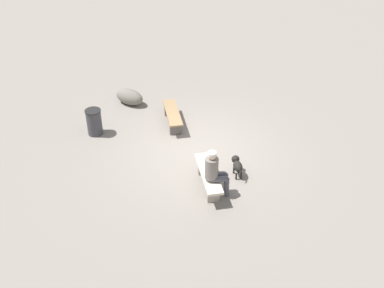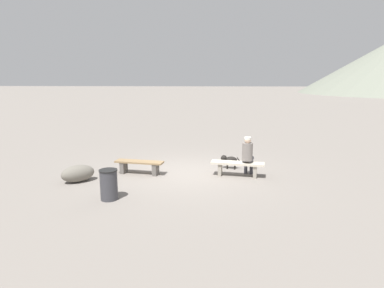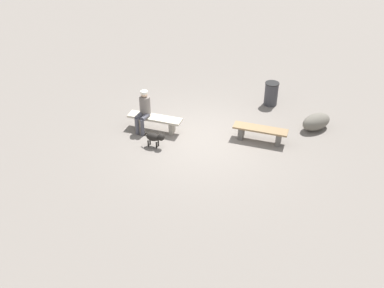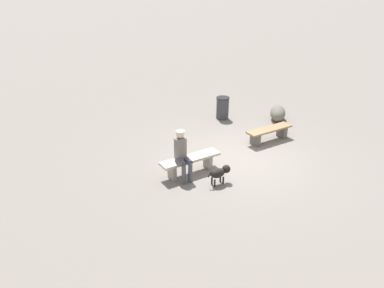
{
  "view_description": "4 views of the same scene",
  "coord_description": "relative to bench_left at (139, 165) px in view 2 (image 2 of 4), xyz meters",
  "views": [
    {
      "loc": [
        10.15,
        -3.88,
        7.73
      ],
      "look_at": [
        0.41,
        -0.31,
        0.58
      ],
      "focal_mm": 44.01,
      "sensor_mm": 36.0,
      "label": 1
    },
    {
      "loc": [
        0.72,
        -10.54,
        3.12
      ],
      "look_at": [
        0.01,
        1.69,
        0.64
      ],
      "focal_mm": 30.94,
      "sensor_mm": 36.0,
      "label": 2
    },
    {
      "loc": [
        -1.38,
        11.0,
        7.16
      ],
      "look_at": [
        0.24,
        0.9,
        0.4
      ],
      "focal_mm": 41.48,
      "sensor_mm": 36.0,
      "label": 3
    },
    {
      "loc": [
        7.2,
        6.23,
        4.96
      ],
      "look_at": [
        1.0,
        -0.9,
        0.46
      ],
      "focal_mm": 34.71,
      "sensor_mm": 36.0,
      "label": 4
    }
  ],
  "objects": [
    {
      "name": "dog",
      "position": [
        2.97,
        0.8,
        0.03
      ],
      "size": [
        0.66,
        0.3,
        0.47
      ],
      "rotation": [
        0.0,
        0.0,
        2.96
      ],
      "color": "black",
      "rests_on": "ground"
    },
    {
      "name": "bench_left",
      "position": [
        0.0,
        0.0,
        0.0
      ],
      "size": [
        1.63,
        0.64,
        0.43
      ],
      "rotation": [
        0.0,
        0.0,
        -0.16
      ],
      "color": "#605B56",
      "rests_on": "ground"
    },
    {
      "name": "seated_person",
      "position": [
        3.5,
        -0.06,
        0.46
      ],
      "size": [
        0.42,
        0.61,
        1.3
      ],
      "rotation": [
        0.0,
        0.0,
        -0.26
      ],
      "color": "slate",
      "rests_on": "ground"
    },
    {
      "name": "boulder",
      "position": [
        -1.68,
        -0.94,
        -0.03
      ],
      "size": [
        1.1,
        1.04,
        0.52
      ],
      "primitive_type": "ellipsoid",
      "rotation": [
        0.0,
        0.0,
        0.68
      ],
      "color": "#6B665B",
      "rests_on": "ground"
    },
    {
      "name": "ground",
      "position": [
        1.61,
        0.21,
        -0.32
      ],
      "size": [
        210.0,
        210.0,
        0.06
      ],
      "primitive_type": "cube",
      "color": "gray"
    },
    {
      "name": "bench_right",
      "position": [
        3.18,
        -0.09,
        0.05
      ],
      "size": [
        1.72,
        0.66,
        0.47
      ],
      "rotation": [
        0.0,
        0.0,
        -0.16
      ],
      "color": "gray",
      "rests_on": "ground"
    },
    {
      "name": "trash_bin",
      "position": [
        -0.29,
        -2.34,
        0.11
      ],
      "size": [
        0.47,
        0.47,
        0.8
      ],
      "color": "#38383D",
      "rests_on": "ground"
    }
  ]
}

